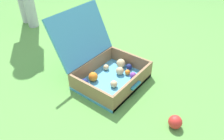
# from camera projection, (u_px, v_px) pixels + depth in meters

# --- Properties ---
(ground_plane) EXTENTS (16.00, 16.00, 0.00)m
(ground_plane) POSITION_uv_depth(u_px,v_px,m) (104.00, 79.00, 1.76)
(ground_plane) COLOR #569342
(open_suitcase) EXTENTS (0.53, 0.63, 0.52)m
(open_suitcase) POSITION_uv_depth(u_px,v_px,m) (104.00, 66.00, 1.69)
(open_suitcase) COLOR #4799C6
(open_suitcase) RESTS_ON ground
(stray_ball_on_grass) EXTENTS (0.09, 0.09, 0.09)m
(stray_ball_on_grass) POSITION_uv_depth(u_px,v_px,m) (175.00, 122.00, 1.33)
(stray_ball_on_grass) COLOR red
(stray_ball_on_grass) RESTS_ON ground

